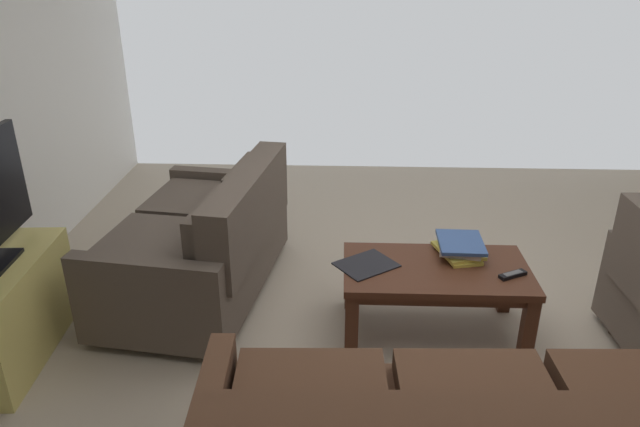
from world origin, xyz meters
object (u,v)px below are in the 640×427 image
at_px(tv_remote, 513,275).
at_px(loose_magazine, 366,265).
at_px(coffee_table, 436,278).
at_px(book_stack, 460,247).
at_px(tv_stand, 2,312).
at_px(loveseat_near, 205,242).

height_order(tv_remote, loose_magazine, tv_remote).
bearing_deg(tv_remote, coffee_table, -12.38).
xyz_separation_m(tv_remote, loose_magazine, (0.77, -0.09, -0.01)).
height_order(coffee_table, book_stack, book_stack).
xyz_separation_m(tv_stand, book_stack, (-2.43, -0.46, 0.19)).
bearing_deg(book_stack, tv_remote, 135.17).
bearing_deg(tv_remote, loveseat_near, -14.85).
xyz_separation_m(tv_stand, loose_magazine, (-1.90, -0.31, 0.15)).
distance_m(tv_stand, tv_remote, 2.68).
distance_m(tv_stand, loose_magazine, 1.93).
relative_size(coffee_table, tv_remote, 6.22).
bearing_deg(loveseat_near, coffee_table, 164.47).
bearing_deg(tv_remote, loose_magazine, -6.71).
bearing_deg(tv_stand, tv_remote, -175.27).
height_order(loveseat_near, tv_remote, loveseat_near).
distance_m(tv_stand, book_stack, 2.48).
height_order(tv_stand, tv_remote, tv_stand).
bearing_deg(tv_stand, coffee_table, -172.38).
relative_size(loveseat_near, tv_remote, 9.48).
relative_size(loveseat_near, coffee_table, 1.52).
xyz_separation_m(loveseat_near, tv_stand, (0.92, 0.68, -0.08)).
bearing_deg(coffee_table, book_stack, -133.97).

